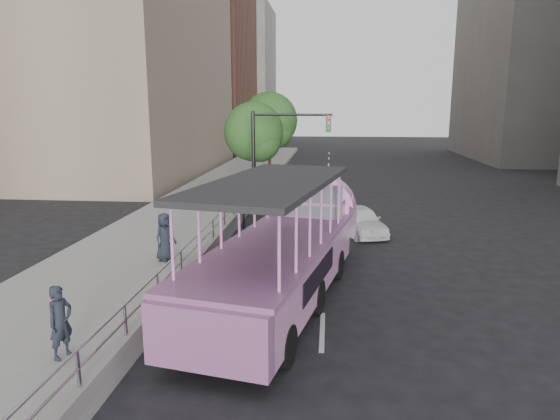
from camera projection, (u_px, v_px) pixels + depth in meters
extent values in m
plane|color=black|center=(288.00, 299.00, 14.29)|extent=(160.00, 160.00, 0.00)
cube|color=#9C9C97|center=(189.00, 215.00, 24.56)|extent=(5.50, 80.00, 0.30)
cube|color=gray|center=(199.00, 259.00, 16.44)|extent=(0.24, 30.00, 0.36)
cylinder|color=#A5A5AA|center=(78.00, 368.00, 8.54)|extent=(0.07, 0.07, 0.70)
cylinder|color=#A5A5AA|center=(125.00, 320.00, 10.49)|extent=(0.07, 0.07, 0.70)
cylinder|color=#A5A5AA|center=(157.00, 286.00, 12.44)|extent=(0.07, 0.07, 0.70)
cylinder|color=#A5A5AA|center=(181.00, 262.00, 14.38)|extent=(0.07, 0.07, 0.70)
cylinder|color=#A5A5AA|center=(199.00, 244.00, 16.33)|extent=(0.07, 0.07, 0.70)
cylinder|color=#A5A5AA|center=(213.00, 229.00, 18.28)|extent=(0.07, 0.07, 0.70)
cylinder|color=#A5A5AA|center=(224.00, 217.00, 20.23)|extent=(0.07, 0.07, 0.70)
cylinder|color=#A5A5AA|center=(234.00, 207.00, 22.18)|extent=(0.07, 0.07, 0.70)
cylinder|color=#A5A5AA|center=(241.00, 199.00, 24.13)|extent=(0.07, 0.07, 0.70)
cylinder|color=#A5A5AA|center=(248.00, 192.00, 26.08)|extent=(0.07, 0.07, 0.70)
cylinder|color=#A5A5AA|center=(199.00, 244.00, 16.33)|extent=(0.06, 22.00, 0.06)
cylinder|color=#A5A5AA|center=(198.00, 234.00, 16.27)|extent=(0.06, 22.00, 0.06)
cylinder|color=black|center=(187.00, 332.00, 11.17)|extent=(0.54, 0.98, 0.93)
cylinder|color=black|center=(284.00, 346.00, 10.51)|extent=(0.54, 0.98, 0.93)
cylinder|color=black|center=(236.00, 288.00, 13.87)|extent=(0.54, 0.98, 0.93)
cylinder|color=black|center=(315.00, 297.00, 13.21)|extent=(0.54, 0.98, 0.93)
cylinder|color=black|center=(269.00, 258.00, 16.57)|extent=(0.54, 0.98, 0.93)
cylinder|color=black|center=(336.00, 265.00, 15.91)|extent=(0.54, 0.98, 0.93)
cube|color=#D587C3|center=(277.00, 269.00, 13.61)|extent=(4.23, 8.81, 1.29)
cube|color=#D587C3|center=(318.00, 221.00, 18.19)|extent=(2.92, 2.66, 1.61)
cylinder|color=#D587C3|center=(323.00, 208.00, 18.95)|extent=(2.52, 1.19, 2.43)
cube|color=#8F5386|center=(207.00, 339.00, 9.51)|extent=(2.60, 0.87, 1.29)
cube|color=#8F5386|center=(277.00, 244.00, 13.47)|extent=(4.41, 9.14, 0.12)
cube|color=black|center=(272.00, 183.00, 12.73)|extent=(4.05, 7.23, 0.14)
cube|color=#8896A0|center=(306.00, 201.00, 16.28)|extent=(2.37, 0.68, 1.08)
cube|color=#D587C3|center=(309.00, 207.00, 16.78)|extent=(2.43, 1.47, 0.52)
imported|color=silver|center=(361.00, 220.00, 21.46)|extent=(2.47, 3.87, 1.23)
imported|color=#202630|center=(60.00, 322.00, 10.21)|extent=(0.55, 0.67, 1.56)
imported|color=#202630|center=(165.00, 237.00, 16.76)|extent=(0.85, 0.95, 1.63)
cylinder|color=black|center=(243.00, 205.00, 21.42)|extent=(0.08, 0.08, 2.50)
cube|color=navy|center=(243.00, 181.00, 21.21)|extent=(0.19, 0.60, 0.90)
cube|color=silver|center=(244.00, 181.00, 21.21)|extent=(0.12, 0.39, 0.55)
cylinder|color=black|center=(253.00, 161.00, 26.22)|extent=(0.18, 0.18, 5.20)
cylinder|color=black|center=(291.00, 115.00, 25.53)|extent=(4.20, 0.12, 0.12)
cube|color=black|center=(329.00, 124.00, 25.44)|extent=(0.28, 0.22, 0.85)
sphere|color=red|center=(329.00, 118.00, 25.25)|extent=(0.16, 0.16, 0.16)
cylinder|color=#322316|center=(254.00, 172.00, 29.89)|extent=(0.22, 0.22, 3.08)
sphere|color=#305622|center=(254.00, 132.00, 29.40)|extent=(3.52, 3.52, 3.52)
sphere|color=#305622|center=(260.00, 141.00, 29.18)|extent=(2.42, 2.42, 2.42)
cylinder|color=#322316|center=(269.00, 159.00, 35.68)|extent=(0.22, 0.22, 3.47)
sphere|color=#305622|center=(269.00, 120.00, 35.12)|extent=(3.97, 3.97, 3.97)
sphere|color=#305622|center=(274.00, 129.00, 34.92)|extent=(2.73, 2.73, 2.73)
cube|color=brown|center=(173.00, 42.00, 60.16)|extent=(18.00, 16.00, 26.00)
cube|color=gray|center=(219.00, 76.00, 76.16)|extent=(16.00, 14.00, 20.00)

